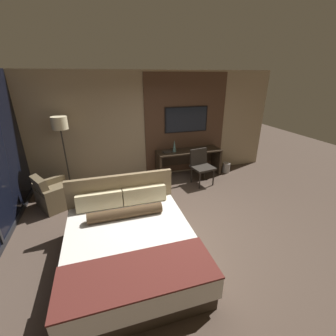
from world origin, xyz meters
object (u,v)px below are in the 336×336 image
(armchair_by_window, at_px, (55,195))
(floor_lamp, at_px, (61,130))
(desk, at_px, (188,158))
(desk_chair, at_px, (201,163))
(book, at_px, (167,152))
(bed, at_px, (130,244))
(tv, at_px, (186,119))
(vase_tall, at_px, (174,146))
(waste_bin, at_px, (226,168))

(armchair_by_window, bearing_deg, floor_lamp, -52.19)
(desk, bearing_deg, desk_chair, -77.13)
(desk, distance_m, desk_chair, 0.58)
(desk, height_order, floor_lamp, floor_lamp)
(book, bearing_deg, floor_lamp, -178.70)
(desk, xyz_separation_m, book, (-0.63, -0.04, 0.25))
(bed, relative_size, armchair_by_window, 2.20)
(desk, bearing_deg, tv, 90.00)
(desk, height_order, vase_tall, vase_tall)
(bed, height_order, tv, tv)
(bed, relative_size, vase_tall, 6.58)
(bed, xyz_separation_m, desk_chair, (2.16, 2.23, 0.24))
(tv, xyz_separation_m, desk_chair, (0.13, -0.80, -1.01))
(desk_chair, bearing_deg, tv, 90.40)
(armchair_by_window, relative_size, floor_lamp, 0.53)
(tv, xyz_separation_m, book, (-0.63, -0.27, -0.79))
(waste_bin, bearing_deg, tv, 161.91)
(floor_lamp, relative_size, book, 7.30)
(desk, distance_m, armchair_by_window, 3.46)
(floor_lamp, height_order, waste_bin, floor_lamp)
(desk, bearing_deg, waste_bin, -7.31)
(desk, distance_m, waste_bin, 1.23)
(bed, height_order, vase_tall, vase_tall)
(desk_chair, relative_size, armchair_by_window, 0.94)
(bed, height_order, waste_bin, bed)
(floor_lamp, xyz_separation_m, waste_bin, (4.29, -0.06, -1.41))
(bed, distance_m, tv, 3.85)
(book, bearing_deg, tv, 22.80)
(book, relative_size, waste_bin, 0.90)
(bed, bearing_deg, desk_chair, 45.86)
(vase_tall, distance_m, waste_bin, 1.77)
(desk_chair, relative_size, floor_lamp, 0.49)
(floor_lamp, relative_size, waste_bin, 6.56)
(desk, distance_m, book, 0.68)
(bed, bearing_deg, tv, 56.12)
(armchair_by_window, xyz_separation_m, book, (2.74, 0.67, 0.51))
(vase_tall, xyz_separation_m, book, (-0.21, 0.00, -0.15))
(vase_tall, bearing_deg, desk_chair, -43.48)
(desk, bearing_deg, armchair_by_window, -168.13)
(floor_lamp, distance_m, waste_bin, 4.51)
(armchair_by_window, bearing_deg, bed, -177.68)
(desk, relative_size, armchair_by_window, 1.86)
(tv, height_order, vase_tall, tv)
(desk, relative_size, book, 7.19)
(armchair_by_window, xyz_separation_m, floor_lamp, (0.25, 0.62, 1.29))
(tv, distance_m, book, 1.04)
(desk_chair, bearing_deg, vase_tall, 127.68)
(desk, relative_size, tv, 1.48)
(vase_tall, bearing_deg, bed, -120.22)
(tv, bearing_deg, floor_lamp, -174.10)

